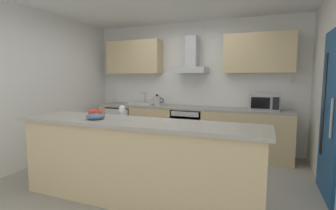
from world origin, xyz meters
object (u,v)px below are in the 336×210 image
refrigerator (124,125)px  sink (143,104)px  fruit_bowl (95,115)px  oven (189,129)px  kettle (157,101)px  microwave (264,102)px  range_hood (191,62)px  wine_glass (122,110)px

refrigerator → sink: bearing=1.7°
refrigerator → fruit_bowl: 2.53m
oven → kettle: 0.86m
microwave → kettle: (-2.04, -0.01, -0.04)m
range_hood → wine_glass: range_hood is taller
range_hood → fruit_bowl: size_ratio=3.27×
refrigerator → kettle: (0.82, -0.03, 0.58)m
microwave → wine_glass: 2.66m
oven → wine_glass: (-0.14, -2.21, 0.64)m
oven → sink: 1.12m
refrigerator → kettle: 1.01m
kettle → fruit_bowl: size_ratio=1.31×
kettle → sink: bearing=172.8°
refrigerator → microwave: size_ratio=1.70×
wine_glass → fruit_bowl: size_ratio=0.81×
microwave → fruit_bowl: microwave is taller
microwave → kettle: bearing=-179.8°
range_hood → kettle: bearing=-166.3°
refrigerator → wine_glass: bearing=-58.6°
sink → kettle: sink is taller
sink → kettle: (0.35, -0.04, 0.08)m
refrigerator → fruit_bowl: size_ratio=3.86×
wine_glass → oven: bearing=86.4°
microwave → refrigerator: bearing=179.5°
fruit_bowl → refrigerator: bearing=114.0°
kettle → fruit_bowl: (0.18, -2.21, 0.02)m
sink → range_hood: bearing=6.6°
sink → kettle: bearing=-7.2°
oven → microwave: microwave is taller
microwave → wine_glass: microwave is taller
sink → wine_glass: bearing=-68.4°
sink → range_hood: size_ratio=0.69×
refrigerator → fruit_bowl: (1.00, -2.24, 0.60)m
refrigerator → range_hood: (1.49, 0.13, 1.36)m
range_hood → fruit_bowl: bearing=-101.7°
refrigerator → wine_glass: wine_glass is taller
range_hood → wine_glass: size_ratio=4.05×
sink → wine_glass: size_ratio=2.81×
refrigerator → wine_glass: (1.35, -2.21, 0.68)m
microwave → range_hood: range_hood is taller
kettle → microwave: bearing=0.2°
oven → fruit_bowl: size_ratio=3.64×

